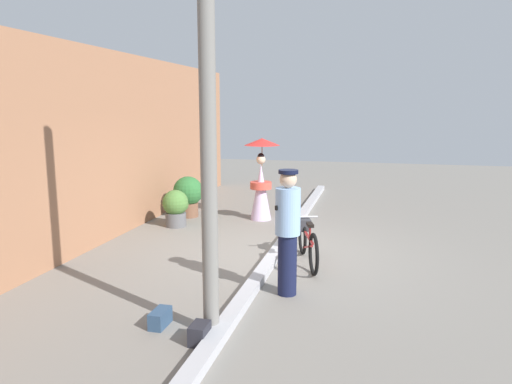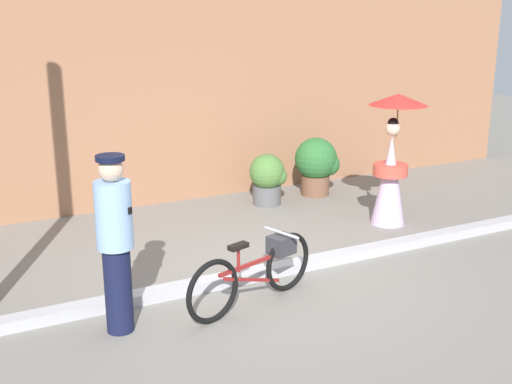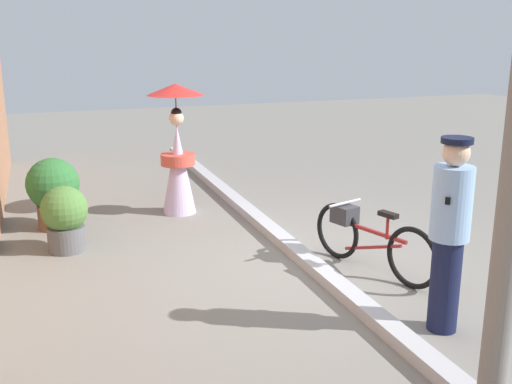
# 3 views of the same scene
# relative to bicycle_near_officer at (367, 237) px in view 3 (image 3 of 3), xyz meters

# --- Properties ---
(ground_plane) EXTENTS (30.00, 30.00, 0.00)m
(ground_plane) POSITION_rel_bicycle_near_officer_xyz_m (0.31, 0.56, -0.38)
(ground_plane) COLOR gray
(sidewalk_curb) EXTENTS (14.00, 0.20, 0.12)m
(sidewalk_curb) POSITION_rel_bicycle_near_officer_xyz_m (0.31, 0.56, -0.32)
(sidewalk_curb) COLOR #B2B2B7
(sidewalk_curb) RESTS_ON ground_plane
(bicycle_near_officer) EXTENTS (1.68, 0.65, 0.73)m
(bicycle_near_officer) POSITION_rel_bicycle_near_officer_xyz_m (0.00, 0.00, 0.00)
(bicycle_near_officer) COLOR black
(bicycle_near_officer) RESTS_ON ground_plane
(person_officer) EXTENTS (0.34, 0.34, 1.73)m
(person_officer) POSITION_rel_bicycle_near_officer_xyz_m (-1.45, 0.07, 0.55)
(person_officer) COLOR #141938
(person_officer) RESTS_ON ground_plane
(person_with_parasol) EXTENTS (0.80, 0.80, 1.86)m
(person_with_parasol) POSITION_rel_bicycle_near_officer_xyz_m (2.87, 1.46, 0.56)
(person_with_parasol) COLOR silver
(person_with_parasol) RESTS_ON ground_plane
(potted_plant_by_door) EXTENTS (0.71, 0.69, 0.96)m
(potted_plant_by_door) POSITION_rel_bicycle_near_officer_xyz_m (2.73, 3.17, 0.15)
(potted_plant_by_door) COLOR brown
(potted_plant_by_door) RESTS_ON ground_plane
(potted_plant_small) EXTENTS (0.57, 0.55, 0.80)m
(potted_plant_small) POSITION_rel_bicycle_near_officer_xyz_m (1.77, 3.08, 0.05)
(potted_plant_small) COLOR #59595B
(potted_plant_small) RESTS_ON ground_plane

